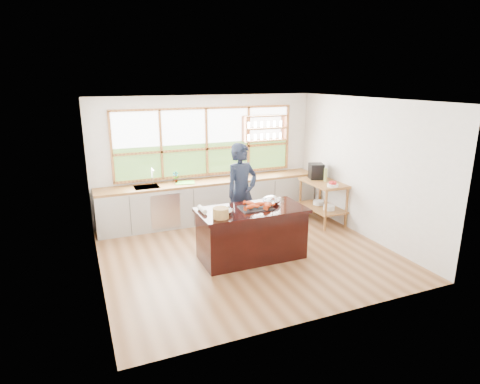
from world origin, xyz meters
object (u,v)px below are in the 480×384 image
cook (242,193)px  espresso_machine (316,171)px  island (252,233)px  wicker_basket (221,213)px

cook → espresso_machine: cook is taller
cook → espresso_machine: 2.15m
island → wicker_basket: wicker_basket is taller
cook → espresso_machine: (2.05, 0.63, 0.12)m
cook → wicker_basket: size_ratio=7.35×
wicker_basket → espresso_machine: bearing=30.0°
espresso_machine → wicker_basket: espresso_machine is taller
espresso_machine → wicker_basket: bearing=-131.9°
espresso_machine → island: bearing=-129.2°
island → wicker_basket: (-0.64, -0.23, 0.53)m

